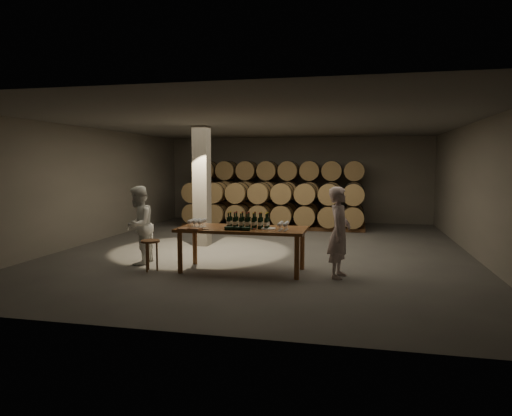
% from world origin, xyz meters
% --- Properties ---
extents(room, '(12.00, 12.00, 12.00)m').
position_xyz_m(room, '(-1.80, 0.20, 1.60)').
color(room, '#4B4846').
rests_on(room, ground).
extents(tasting_table, '(2.60, 1.10, 0.90)m').
position_xyz_m(tasting_table, '(0.00, -2.50, 0.80)').
color(tasting_table, brown).
rests_on(tasting_table, ground).
extents(barrel_stack_back, '(6.26, 0.95, 2.31)m').
position_xyz_m(barrel_stack_back, '(-0.57, 5.20, 1.20)').
color(barrel_stack_back, brown).
rests_on(barrel_stack_back, ground).
extents(barrel_stack_front, '(6.26, 0.95, 1.57)m').
position_xyz_m(barrel_stack_front, '(-0.57, 3.80, 0.83)').
color(barrel_stack_front, brown).
rests_on(barrel_stack_front, ground).
extents(bottle_cluster, '(0.86, 0.23, 0.33)m').
position_xyz_m(bottle_cluster, '(0.13, -2.51, 1.02)').
color(bottle_cluster, black).
rests_on(bottle_cluster, tasting_table).
extents(lying_bottles, '(0.60, 0.08, 0.08)m').
position_xyz_m(lying_bottles, '(0.01, -2.88, 0.94)').
color(lying_bottles, black).
rests_on(lying_bottles, tasting_table).
extents(glass_cluster_left, '(0.30, 0.41, 0.17)m').
position_xyz_m(glass_cluster_left, '(-0.91, -2.64, 1.02)').
color(glass_cluster_left, silver).
rests_on(glass_cluster_left, tasting_table).
extents(glass_cluster_right, '(0.19, 0.41, 0.16)m').
position_xyz_m(glass_cluster_right, '(0.87, -2.64, 1.02)').
color(glass_cluster_right, silver).
rests_on(glass_cluster_right, tasting_table).
extents(plate, '(0.30, 0.30, 0.02)m').
position_xyz_m(plate, '(0.55, -2.54, 0.91)').
color(plate, white).
rests_on(plate, tasting_table).
extents(notebook_near, '(0.28, 0.24, 0.03)m').
position_xyz_m(notebook_near, '(-0.85, -2.95, 0.92)').
color(notebook_near, '#945936').
rests_on(notebook_near, tasting_table).
extents(notebook_corner, '(0.24, 0.28, 0.02)m').
position_xyz_m(notebook_corner, '(-1.08, -2.92, 0.91)').
color(notebook_corner, '#945936').
rests_on(notebook_corner, tasting_table).
extents(pen, '(0.13, 0.04, 0.01)m').
position_xyz_m(pen, '(-0.65, -2.91, 0.91)').
color(pen, black).
rests_on(pen, tasting_table).
extents(stool, '(0.38, 0.38, 0.64)m').
position_xyz_m(stool, '(-1.85, -2.88, 0.52)').
color(stool, brown).
rests_on(stool, ground).
extents(person_man, '(0.53, 0.71, 1.76)m').
position_xyz_m(person_man, '(1.95, -2.58, 0.88)').
color(person_man, beige).
rests_on(person_man, ground).
extents(person_woman, '(0.72, 0.88, 1.72)m').
position_xyz_m(person_woman, '(-2.39, -2.32, 0.86)').
color(person_woman, white).
rests_on(person_woman, ground).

